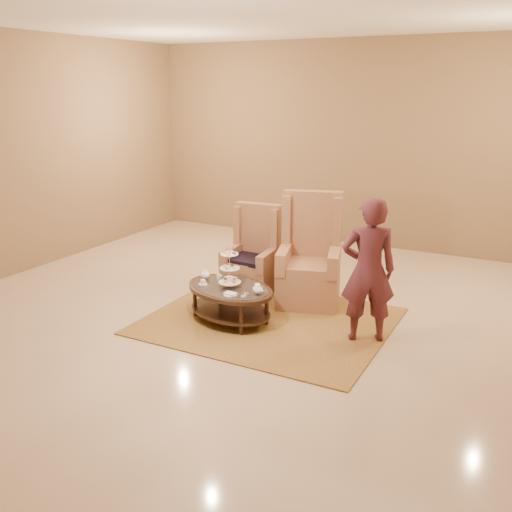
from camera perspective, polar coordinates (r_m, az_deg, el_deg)
The scene contains 9 objects.
ground at distance 6.92m, azimuth -0.35°, elevation -6.52°, with size 8.00×8.00×0.00m, color beige.
ceiling at distance 6.92m, azimuth -0.35°, elevation -6.52°, with size 8.00×8.00×0.02m, color white.
wall_back at distance 10.11m, azimuth 10.60°, elevation 10.86°, with size 8.00×0.04×3.50m, color #8B6E4C.
wall_left at distance 9.03m, azimuth -23.67°, elevation 9.09°, with size 0.04×8.00×3.50m, color #8B6E4C.
rug at distance 6.91m, azimuth 1.29°, elevation -6.49°, with size 2.79×2.33×0.01m.
tea_table at distance 6.81m, azimuth -2.62°, elevation -3.71°, with size 1.35×1.10×0.98m.
armchair_left at distance 7.78m, azimuth -0.29°, elevation -0.68°, with size 0.69×0.72×1.19m.
armchair_right at distance 7.43m, azimuth 5.39°, elevation -1.01°, with size 0.97×0.99×1.43m.
person at distance 6.26m, azimuth 11.16°, elevation -1.44°, with size 0.70×0.61×1.62m.
Camera 1 is at (3.01, -5.60, 2.72)m, focal length 40.00 mm.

